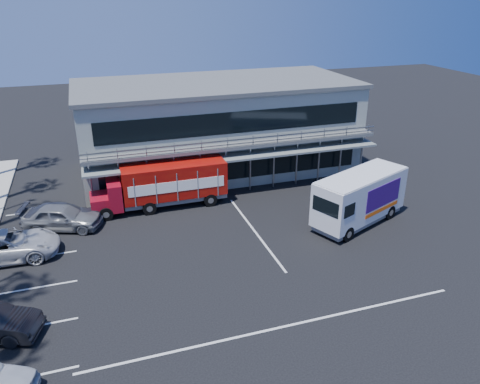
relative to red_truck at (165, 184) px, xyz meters
name	(u,v)px	position (x,y,z in m)	size (l,w,h in m)	color
ground	(240,260)	(2.63, -8.50, -1.71)	(120.00, 120.00, 0.00)	black
building	(217,126)	(5.63, 6.44, 1.95)	(22.40, 12.00, 7.30)	gray
red_truck	(165,184)	(0.00, 0.00, 0.00)	(9.27, 2.29, 3.12)	maroon
white_van	(360,198)	(11.42, -6.50, 0.09)	(7.32, 4.89, 3.39)	silver
parked_car_c	(5,246)	(-9.87, -4.10, -0.89)	(2.71, 5.89, 1.64)	#B9B9BB
parked_car_d	(62,216)	(-6.87, -0.90, -0.97)	(2.07, 5.09, 1.48)	#313442
parked_car_e	(62,217)	(-6.87, -1.30, -0.89)	(1.93, 4.80, 1.64)	slate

